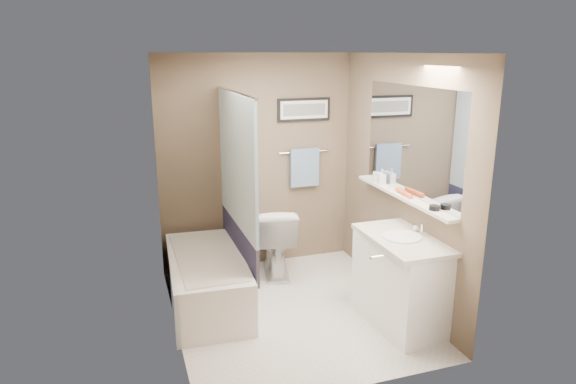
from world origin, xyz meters
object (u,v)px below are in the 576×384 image
object	(u,v)px
bathtub	(207,280)
soap_bottle	(382,177)
hair_brush_back	(403,192)
toilet	(275,240)
candle_bowl_near	(434,208)
vanity	(401,283)
hair_brush_front	(406,194)
glass_jar	(377,177)

from	to	relation	value
bathtub	soap_bottle	bearing A→B (deg)	-1.45
hair_brush_back	toilet	bearing A→B (deg)	131.32
candle_bowl_near	vanity	bearing A→B (deg)	141.28
bathtub	vanity	xyz separation A→B (m)	(1.60, -0.92, 0.15)
toilet	hair_brush_back	size ratio (longest dim) A/B	3.56
hair_brush_front	glass_jar	xyz separation A→B (m)	(0.00, 0.58, 0.03)
bathtub	toilet	distance (m)	1.00
toilet	candle_bowl_near	bearing A→B (deg)	132.88
toilet	bathtub	bearing A→B (deg)	42.71
hair_brush_front	hair_brush_back	bearing A→B (deg)	90.00
vanity	candle_bowl_near	world-z (taller)	candle_bowl_near
bathtub	hair_brush_front	distance (m)	2.09
glass_jar	soap_bottle	distance (m)	0.11
bathtub	soap_bottle	xyz separation A→B (m)	(1.79, -0.15, 0.94)
candle_bowl_near	glass_jar	bearing A→B (deg)	90.00
bathtub	hair_brush_front	world-z (taller)	hair_brush_front
candle_bowl_near	hair_brush_back	xyz separation A→B (m)	(0.00, 0.52, 0.00)
vanity	glass_jar	distance (m)	1.19
toilet	glass_jar	xyz separation A→B (m)	(0.93, -0.54, 0.77)
toilet	soap_bottle	xyz separation A→B (m)	(0.93, -0.65, 0.80)
bathtub	vanity	world-z (taller)	vanity
bathtub	toilet	size ratio (longest dim) A/B	1.91
toilet	hair_brush_back	bearing A→B (deg)	143.61
toilet	soap_bottle	size ratio (longest dim) A/B	5.12
glass_jar	hair_brush_front	bearing A→B (deg)	-90.00
hair_brush_front	soap_bottle	world-z (taller)	soap_bottle
hair_brush_back	bathtub	bearing A→B (deg)	162.67
soap_bottle	hair_brush_back	bearing A→B (deg)	-90.00
soap_bottle	hair_brush_front	bearing A→B (deg)	-90.00
hair_brush_back	hair_brush_front	bearing A→B (deg)	-90.00
toilet	glass_jar	bearing A→B (deg)	162.18
hair_brush_front	glass_jar	bearing A→B (deg)	90.00
candle_bowl_near	soap_bottle	xyz separation A→B (m)	(0.00, 0.93, 0.06)
candle_bowl_near	hair_brush_front	size ratio (longest dim) A/B	0.41
candle_bowl_near	hair_brush_back	distance (m)	0.52
hair_brush_front	soap_bottle	xyz separation A→B (m)	(0.00, 0.47, 0.05)
bathtub	candle_bowl_near	bearing A→B (deg)	-27.80
toilet	candle_bowl_near	size ratio (longest dim) A/B	8.71
vanity	hair_brush_back	bearing A→B (deg)	58.67
vanity	hair_brush_front	xyz separation A→B (m)	(0.19, 0.31, 0.74)
vanity	glass_jar	size ratio (longest dim) A/B	9.00
toilet	vanity	xyz separation A→B (m)	(0.75, -1.43, 0.01)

